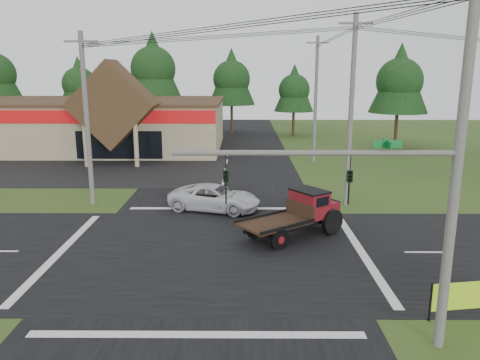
{
  "coord_description": "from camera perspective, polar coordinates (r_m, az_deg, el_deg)",
  "views": [
    {
      "loc": [
        1.48,
        -20.38,
        8.24
      ],
      "look_at": [
        1.32,
        5.36,
        2.2
      ],
      "focal_mm": 35.0,
      "sensor_mm": 36.0,
      "label": 1
    }
  ],
  "objects": [
    {
      "name": "tree_row_e",
      "position": [
        60.77,
        6.63,
        11.05
      ],
      "size": [
        5.04,
        5.04,
        9.09
      ],
      "color": "#332316",
      "rests_on": "ground"
    },
    {
      "name": "road_ew",
      "position": [
        22.03,
        -3.57,
        -8.75
      ],
      "size": [
        120.0,
        12.0,
        0.02
      ],
      "primitive_type": "cube",
      "color": "black",
      "rests_on": "ground"
    },
    {
      "name": "utility_pole_nw",
      "position": [
        30.05,
        -18.18,
        7.11
      ],
      "size": [
        2.0,
        0.3,
        10.5
      ],
      "color": "#595651",
      "rests_on": "ground"
    },
    {
      "name": "parking_apron",
      "position": [
        43.1,
        -20.71,
        1.35
      ],
      "size": [
        28.0,
        14.0,
        0.02
      ],
      "primitive_type": "cube",
      "color": "black",
      "rests_on": "ground"
    },
    {
      "name": "white_pickup",
      "position": [
        28.25,
        -3.09,
        -2.16
      ],
      "size": [
        5.96,
        3.94,
        1.52
      ],
      "primitive_type": "imported",
      "rotation": [
        0.0,
        0.0,
        1.29
      ],
      "color": "silver",
      "rests_on": "ground"
    },
    {
      "name": "road_ns",
      "position": [
        22.03,
        -3.57,
        -8.76
      ],
      "size": [
        12.0,
        120.0,
        0.02
      ],
      "primitive_type": "cube",
      "color": "black",
      "rests_on": "ground"
    },
    {
      "name": "tree_row_d",
      "position": [
        62.4,
        -1.04,
        12.42
      ],
      "size": [
        6.16,
        6.16,
        11.11
      ],
      "color": "#332316",
      "rests_on": "ground"
    },
    {
      "name": "utility_pole_n",
      "position": [
        42.95,
        9.21,
        9.71
      ],
      "size": [
        2.0,
        0.3,
        11.2
      ],
      "color": "#595651",
      "rests_on": "ground"
    },
    {
      "name": "tree_side_ne",
      "position": [
        53.03,
        18.9,
        11.59
      ],
      "size": [
        6.16,
        6.16,
        11.11
      ],
      "color": "#332316",
      "rests_on": "ground"
    },
    {
      "name": "tree_row_b",
      "position": [
        65.99,
        -19.03,
        11.18
      ],
      "size": [
        5.6,
        5.6,
        10.1
      ],
      "color": "#332316",
      "rests_on": "ground"
    },
    {
      "name": "ground",
      "position": [
        22.03,
        -3.57,
        -8.78
      ],
      "size": [
        120.0,
        120.0,
        0.0
      ],
      "primitive_type": "plane",
      "color": "#2D4E1B",
      "rests_on": "ground"
    },
    {
      "name": "cvs_building",
      "position": [
        53.1,
        -18.67,
        6.62
      ],
      "size": [
        30.4,
        18.2,
        9.19
      ],
      "color": "gray",
      "rests_on": "ground"
    },
    {
      "name": "antique_flatbed_truck",
      "position": [
        23.66,
        6.43,
        -4.25
      ],
      "size": [
        5.81,
        5.04,
        2.35
      ],
      "primitive_type": null,
      "rotation": [
        0.0,
        0.0,
        -0.94
      ],
      "color": "#5A0C18",
      "rests_on": "ground"
    },
    {
      "name": "utility_pole_nr",
      "position": [
        14.45,
        24.97,
        1.58
      ],
      "size": [
        2.0,
        0.3,
        11.0
      ],
      "color": "#595651",
      "rests_on": "ground"
    },
    {
      "name": "utility_pole_ne",
      "position": [
        29.21,
        13.38,
        8.24
      ],
      "size": [
        2.0,
        0.3,
        11.5
      ],
      "color": "#595651",
      "rests_on": "ground"
    },
    {
      "name": "traffic_signal_mast",
      "position": [
        14.12,
        18.27,
        -3.17
      ],
      "size": [
        8.12,
        0.24,
        7.0
      ],
      "color": "#595651",
      "rests_on": "ground"
    },
    {
      "name": "tree_row_c",
      "position": [
        62.44,
        -10.54,
        13.44
      ],
      "size": [
        7.28,
        7.28,
        13.13
      ],
      "color": "#332316",
      "rests_on": "ground"
    }
  ]
}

